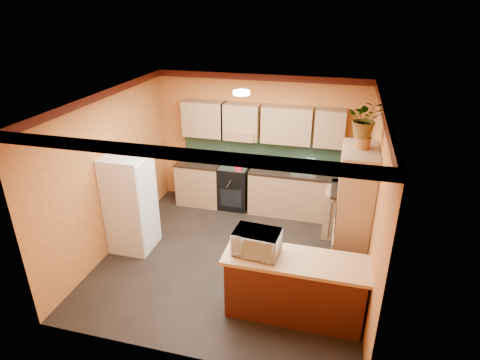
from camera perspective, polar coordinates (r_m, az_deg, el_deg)
name	(u,v)px	position (r m, az deg, el deg)	size (l,w,h in m)	color
room_shell	(238,134)	(6.17, -0.36, 6.49)	(4.24, 4.24, 2.72)	black
base_cabinets_back	(264,190)	(8.13, 3.49, -1.46)	(3.65, 0.60, 0.88)	#AA7859
countertop_back	(265,169)	(7.94, 3.57, 1.53)	(3.65, 0.62, 0.04)	black
stove	(235,186)	(8.25, -0.76, -0.89)	(0.58, 0.58, 0.91)	black
kettle	(239,163)	(7.96, -0.19, 2.43)	(0.17, 0.17, 0.18)	#BA0C14
sink	(304,172)	(7.83, 9.15, 1.19)	(0.48, 0.40, 0.03)	silver
base_cabinets_right	(346,213)	(7.53, 14.87, -4.56)	(0.60, 0.80, 0.88)	#AA7859
countertop_right	(349,190)	(7.33, 15.25, -1.41)	(0.62, 0.80, 0.04)	black
fridge	(130,203)	(6.99, -15.32, -3.19)	(0.68, 0.66, 1.70)	white
pantry	(353,216)	(6.20, 15.74, -4.90)	(0.48, 0.90, 2.10)	#AA7859
fern_pot	(362,142)	(5.79, 17.01, 5.13)	(0.22, 0.22, 0.16)	brown
fern	(366,119)	(5.69, 17.43, 8.34)	(0.46, 0.40, 0.52)	#AA7859
breakfast_bar	(294,289)	(5.61, 7.72, -15.11)	(1.80, 0.55, 0.88)	#4E2012
bar_top	(296,260)	(5.33, 8.01, -11.25)	(1.90, 0.65, 0.05)	tan
microwave	(257,242)	(5.28, 2.39, -8.84)	(0.60, 0.40, 0.33)	white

